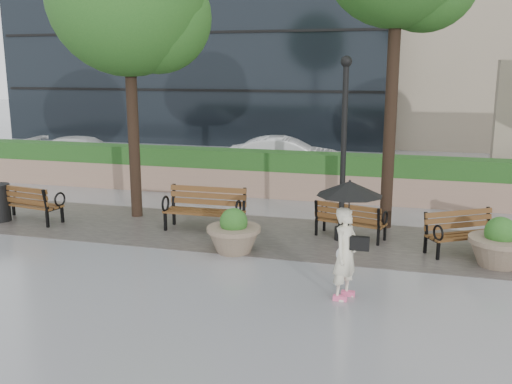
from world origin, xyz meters
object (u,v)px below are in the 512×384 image
(car_right, at_px, (286,157))
(pedestrian, at_px, (347,228))
(bench_2, at_px, (350,228))
(planter_left, at_px, (234,235))
(planter_right, at_px, (499,247))
(bench_1, at_px, (205,218))
(bench_0, at_px, (29,211))
(lamppost, at_px, (343,162))
(trash_bin, at_px, (0,204))
(bench_3, at_px, (464,241))
(car_left, at_px, (86,153))

(car_right, distance_m, pedestrian, 11.04)
(bench_2, bearing_deg, planter_left, 52.21)
(bench_2, bearing_deg, pedestrian, 111.02)
(bench_2, relative_size, planter_right, 1.41)
(bench_1, bearing_deg, bench_0, -175.52)
(planter_left, distance_m, lamppost, 2.86)
(bench_0, relative_size, lamppost, 0.46)
(trash_bin, bearing_deg, car_right, 55.28)
(planter_right, bearing_deg, pedestrian, -138.48)
(bench_3, relative_size, car_right, 0.41)
(lamppost, relative_size, car_left, 0.96)
(planter_left, xyz_separation_m, car_left, (-8.46, 8.03, 0.24))
(bench_0, distance_m, car_right, 9.15)
(planter_left, distance_m, trash_bin, 6.42)
(bench_1, xyz_separation_m, car_right, (0.29, 7.35, 0.38))
(bench_0, bearing_deg, planter_right, -172.31)
(bench_2, relative_size, bench_3, 0.98)
(bench_2, relative_size, car_right, 0.40)
(bench_0, relative_size, bench_3, 1.09)
(bench_0, relative_size, trash_bin, 2.04)
(bench_3, relative_size, trash_bin, 1.87)
(bench_1, height_order, pedestrian, pedestrian)
(lamppost, xyz_separation_m, car_left, (-10.49, 6.59, -1.16))
(bench_1, distance_m, car_left, 9.90)
(bench_3, bearing_deg, trash_bin, 149.84)
(bench_0, xyz_separation_m, planter_right, (10.85, -0.35, 0.10))
(planter_left, height_order, car_left, car_left)
(car_left, bearing_deg, planter_right, -127.76)
(pedestrian, bearing_deg, bench_3, -10.72)
(bench_1, relative_size, pedestrian, 0.96)
(bench_0, distance_m, planter_right, 10.86)
(bench_2, xyz_separation_m, planter_right, (2.98, -1.07, 0.14))
(bench_1, height_order, car_right, car_right)
(trash_bin, xyz_separation_m, car_left, (-2.08, 7.28, 0.16))
(bench_1, bearing_deg, car_right, 86.76)
(planter_left, bearing_deg, bench_3, 14.80)
(bench_3, height_order, pedestrian, pedestrian)
(bench_3, bearing_deg, planter_right, -79.77)
(bench_1, xyz_separation_m, car_left, (-7.30, 6.67, 0.31))
(pedestrian, bearing_deg, planter_right, -24.66)
(bench_2, relative_size, car_left, 0.39)
(bench_2, height_order, pedestrian, pedestrian)
(car_right, bearing_deg, bench_2, -165.17)
(planter_right, height_order, trash_bin, planter_right)
(car_left, bearing_deg, planter_left, -142.63)
(planter_right, relative_size, pedestrian, 0.59)
(car_right, bearing_deg, bench_0, 139.65)
(planter_left, bearing_deg, lamppost, 35.25)
(planter_right, relative_size, car_right, 0.28)
(bench_2, xyz_separation_m, bench_3, (2.38, -0.42, 0.01))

